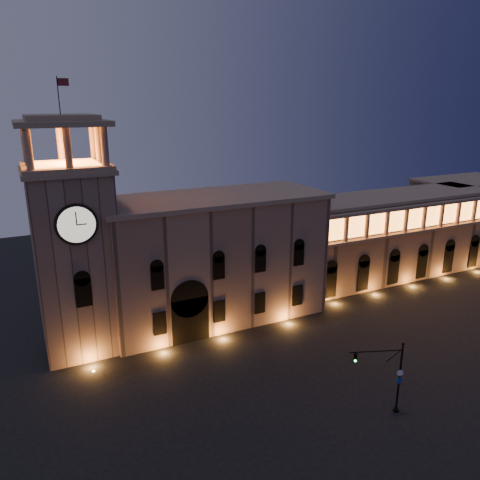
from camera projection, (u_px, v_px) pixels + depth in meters
The scene contains 6 objects.
ground at pixel (314, 392), 49.89m from camera, with size 160.00×160.00×0.00m, color black.
government_building at pixel (214, 258), 65.44m from camera, with size 30.80×12.80×17.60m.
clock_tower at pixel (75, 252), 55.83m from camera, with size 9.80×9.80×32.40m.
colonnade_wing at pixel (389, 235), 81.86m from camera, with size 40.60×11.50×14.50m.
secondary_building at pixel (463, 215), 98.11m from camera, with size 20.00×12.00×14.00m, color #7A5C4E.
traffic_light at pixel (390, 376), 45.56m from camera, with size 5.27×2.21×7.66m.
Camera 1 is at (-26.00, -35.43, 29.73)m, focal length 35.00 mm.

